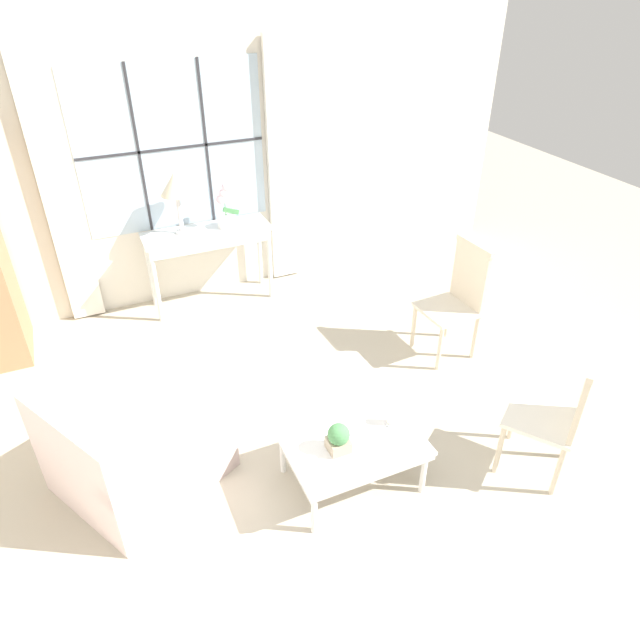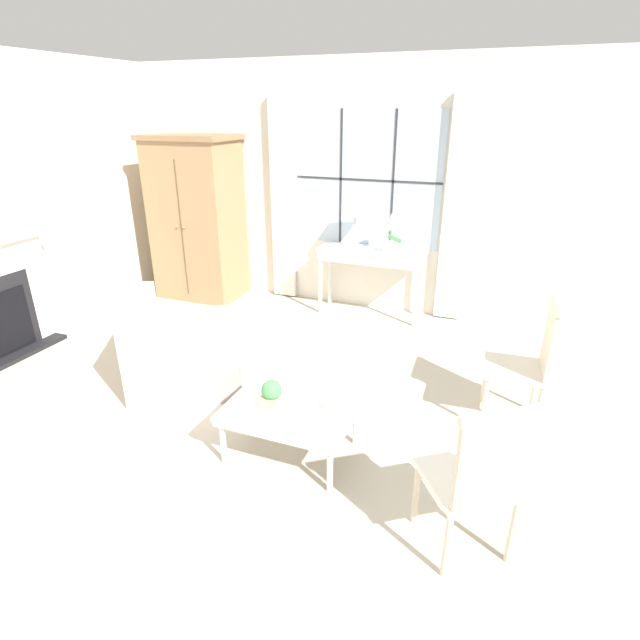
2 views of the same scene
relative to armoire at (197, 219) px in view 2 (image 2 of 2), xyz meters
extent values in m
plane|color=#B2A893|center=(2.07, -2.62, -1.00)|extent=(14.00, 14.00, 0.00)
cube|color=silver|center=(2.07, 0.41, 0.40)|extent=(7.20, 0.06, 2.80)
cube|color=silver|center=(2.07, 0.38, 0.52)|extent=(1.71, 0.01, 1.50)
cube|color=#2D2D33|center=(1.77, 0.37, 0.52)|extent=(0.02, 0.02, 1.50)
cube|color=#2D2D33|center=(2.38, 0.37, 0.52)|extent=(0.02, 0.02, 1.50)
cube|color=#2D2D33|center=(2.07, 0.37, 0.52)|extent=(1.71, 0.02, 0.02)
cube|color=white|center=(1.03, 0.33, 0.23)|extent=(0.29, 0.06, 2.42)
cube|color=white|center=(3.11, 0.33, 0.23)|extent=(0.29, 0.06, 2.42)
cube|color=black|center=(-0.76, -2.27, -0.98)|extent=(0.34, 1.10, 0.04)
cube|color=black|center=(-0.74, -2.27, -0.64)|extent=(0.02, 0.59, 0.61)
cube|color=black|center=(-0.74, -2.27, -0.58)|extent=(0.01, 0.75, 0.77)
cube|color=#93704C|center=(0.00, 0.00, -0.04)|extent=(1.02, 0.67, 1.93)
cube|color=olive|center=(0.00, 0.00, 0.96)|extent=(1.10, 0.73, 0.06)
cube|color=brown|center=(0.00, -0.34, -0.07)|extent=(0.01, 0.01, 1.62)
sphere|color=#997F4C|center=(-0.05, -0.34, -0.04)|extent=(0.03, 0.03, 0.03)
sphere|color=#997F4C|center=(0.05, -0.34, -0.04)|extent=(0.03, 0.03, 0.03)
cube|color=silver|center=(2.24, 0.12, -0.23)|extent=(1.22, 0.40, 0.03)
cube|color=silver|center=(2.24, 0.12, -0.29)|extent=(1.17, 0.39, 0.10)
cylinder|color=silver|center=(1.67, -0.04, -0.62)|extent=(0.04, 0.04, 0.76)
cylinder|color=silver|center=(2.81, -0.04, -0.62)|extent=(0.04, 0.04, 0.76)
cylinder|color=silver|center=(1.67, 0.28, -0.62)|extent=(0.04, 0.04, 0.76)
cylinder|color=silver|center=(2.81, 0.28, -0.62)|extent=(0.04, 0.04, 0.76)
cylinder|color=silver|center=(2.01, 0.15, -0.20)|extent=(0.12, 0.12, 0.02)
cylinder|color=silver|center=(2.01, 0.15, -0.01)|extent=(0.04, 0.04, 0.35)
cone|color=beige|center=(2.01, 0.15, 0.27)|extent=(0.29, 0.29, 0.22)
cylinder|color=white|center=(2.44, 0.12, -0.16)|extent=(0.18, 0.18, 0.11)
cylinder|color=#47844C|center=(2.44, 0.12, 0.05)|extent=(0.01, 0.01, 0.30)
cube|color=#47844C|center=(2.49, 0.12, -0.06)|extent=(0.16, 0.02, 0.10)
sphere|color=silver|center=(2.41, 0.13, 0.07)|extent=(0.10, 0.10, 0.10)
sphere|color=silver|center=(2.44, 0.13, 0.12)|extent=(0.10, 0.10, 0.10)
sphere|color=silver|center=(2.47, 0.13, 0.17)|extent=(0.10, 0.10, 0.10)
cube|color=beige|center=(1.18, -1.99, -0.80)|extent=(1.24, 1.21, 0.41)
cube|color=beige|center=(0.84, -2.17, -0.39)|extent=(0.55, 0.84, 0.41)
cube|color=beige|center=(1.03, -1.69, -0.73)|extent=(0.93, 0.62, 0.55)
cube|color=beige|center=(1.34, -2.28, -0.73)|extent=(0.93, 0.62, 0.55)
cube|color=beige|center=(3.87, -1.59, -0.55)|extent=(0.46, 0.46, 0.03)
cube|color=beige|center=(4.07, -1.58, -0.28)|extent=(0.06, 0.41, 0.52)
cube|color=beige|center=(4.07, -1.58, 0.00)|extent=(0.06, 0.43, 0.05)
cylinder|color=beige|center=(3.69, -1.79, -0.78)|extent=(0.04, 0.04, 0.43)
cylinder|color=beige|center=(3.67, -1.41, -0.78)|extent=(0.04, 0.04, 0.43)
cylinder|color=beige|center=(4.07, -1.77, -0.78)|extent=(0.04, 0.04, 0.43)
cylinder|color=beige|center=(4.05, -1.39, -0.78)|extent=(0.04, 0.04, 0.43)
cube|color=white|center=(3.66, -2.97, -0.56)|extent=(0.61, 0.61, 0.03)
cube|color=beige|center=(3.78, -3.14, -0.30)|extent=(0.35, 0.26, 0.50)
cube|color=beige|center=(3.78, -3.14, -0.03)|extent=(0.37, 0.28, 0.05)
cylinder|color=beige|center=(3.40, -2.93, -0.79)|extent=(0.04, 0.04, 0.42)
cylinder|color=beige|center=(3.71, -2.71, -0.79)|extent=(0.04, 0.04, 0.42)
cylinder|color=beige|center=(3.62, -3.24, -0.79)|extent=(0.04, 0.04, 0.42)
cylinder|color=beige|center=(3.93, -3.02, -0.79)|extent=(0.04, 0.04, 0.42)
cube|color=silver|center=(2.45, -2.60, -0.63)|extent=(0.88, 0.64, 0.03)
cube|color=beige|center=(2.45, -2.60, -0.66)|extent=(0.86, 0.62, 0.04)
cylinder|color=silver|center=(2.06, -2.86, -0.82)|extent=(0.04, 0.04, 0.36)
cylinder|color=silver|center=(2.84, -2.86, -0.82)|extent=(0.04, 0.04, 0.36)
cylinder|color=silver|center=(2.06, -2.33, -0.82)|extent=(0.04, 0.04, 0.36)
cylinder|color=silver|center=(2.84, -2.33, -0.82)|extent=(0.04, 0.04, 0.36)
cube|color=tan|center=(2.33, -2.63, -0.58)|extent=(0.13, 0.13, 0.08)
sphere|color=#47844C|center=(2.33, -2.63, -0.49)|extent=(0.14, 0.14, 0.14)
cylinder|color=silver|center=(2.76, -2.56, -0.61)|extent=(0.09, 0.09, 0.01)
cylinder|color=white|center=(2.76, -2.56, -0.55)|extent=(0.07, 0.07, 0.11)
cylinder|color=black|center=(2.76, -2.56, -0.49)|extent=(0.00, 0.00, 0.01)
camera|label=1|loc=(1.17, -4.95, 2.02)|focal=32.00mm
camera|label=2|loc=(3.70, -5.24, 1.27)|focal=28.00mm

